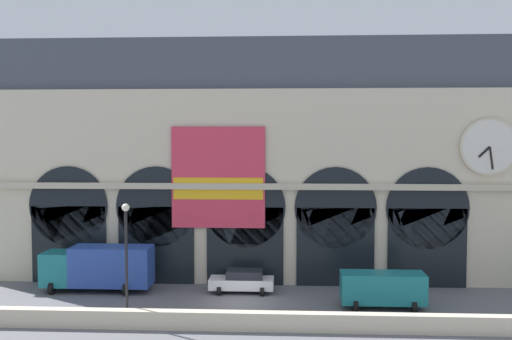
# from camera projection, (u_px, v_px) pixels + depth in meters

# --- Properties ---
(ground_plane) EXTENTS (200.00, 200.00, 0.00)m
(ground_plane) POSITION_uv_depth(u_px,v_px,m) (239.00, 304.00, 38.19)
(ground_plane) COLOR slate
(quay_parapet_wall) EXTENTS (90.00, 0.70, 1.03)m
(quay_parapet_wall) POSITION_uv_depth(u_px,v_px,m) (232.00, 321.00, 33.03)
(quay_parapet_wall) COLOR beige
(quay_parapet_wall) RESTS_ON ground
(station_building) EXTENTS (40.03, 5.45, 17.87)m
(station_building) POSITION_uv_depth(u_px,v_px,m) (248.00, 163.00, 45.20)
(station_building) COLOR beige
(station_building) RESTS_ON ground
(box_truck_midwest) EXTENTS (7.50, 2.91, 3.12)m
(box_truck_midwest) POSITION_uv_depth(u_px,v_px,m) (99.00, 267.00, 41.27)
(box_truck_midwest) COLOR #19727A
(box_truck_midwest) RESTS_ON ground
(car_center) EXTENTS (4.40, 2.22, 1.55)m
(car_center) POSITION_uv_depth(u_px,v_px,m) (242.00, 281.00, 40.95)
(car_center) COLOR white
(car_center) RESTS_ON ground
(van_mideast) EXTENTS (5.20, 2.48, 2.20)m
(van_mideast) POSITION_uv_depth(u_px,v_px,m) (383.00, 288.00, 37.28)
(van_mideast) COLOR #19727A
(van_mideast) RESTS_ON ground
(street_lamp_quayside) EXTENTS (0.44, 0.44, 6.90)m
(street_lamp_quayside) POSITION_uv_depth(u_px,v_px,m) (126.00, 247.00, 33.94)
(street_lamp_quayside) COLOR black
(street_lamp_quayside) RESTS_ON ground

